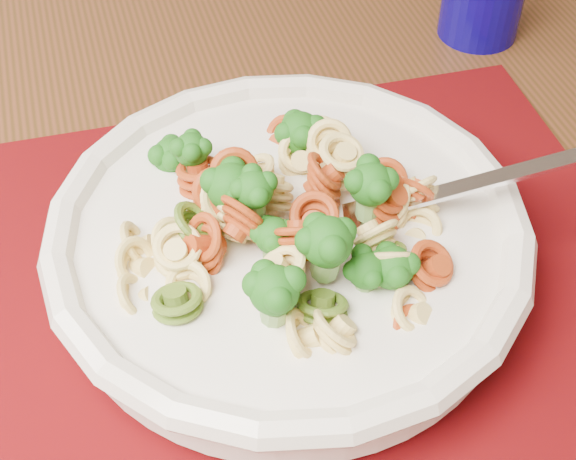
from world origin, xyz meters
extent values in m
cube|color=#552B18|center=(0.76, 0.22, 0.70)|extent=(1.31, 0.89, 0.04)
cube|color=#570603|center=(0.74, 0.09, 0.72)|extent=(0.49, 0.39, 0.00)
cylinder|color=white|center=(0.75, 0.10, 0.73)|extent=(0.12, 0.12, 0.01)
cylinder|color=white|center=(0.75, 0.10, 0.75)|extent=(0.27, 0.27, 0.03)
torus|color=white|center=(0.75, 0.10, 0.76)|extent=(0.29, 0.29, 0.02)
camera|label=1|loc=(0.68, -0.21, 1.10)|focal=50.00mm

